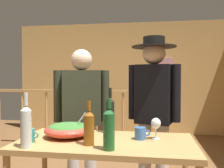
{
  "coord_description": "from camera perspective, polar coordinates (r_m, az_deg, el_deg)",
  "views": [
    {
      "loc": [
        0.67,
        -2.51,
        1.31
      ],
      "look_at": [
        0.32,
        -0.31,
        1.24
      ],
      "focal_mm": 39.65,
      "sensor_mm": 36.0,
      "label": 1
    }
  ],
  "objects": [
    {
      "name": "framed_picture",
      "position": [
        5.71,
        11.69,
        3.74
      ],
      "size": [
        0.44,
        0.03,
        0.44
      ],
      "primitive_type": "cube",
      "color": "#C58E9D"
    },
    {
      "name": "wine_bottle_green",
      "position": [
        1.7,
        -0.71,
        -10.19
      ],
      "size": [
        0.08,
        0.08,
        0.35
      ],
      "color": "#1E5628",
      "rests_on": "serving_table"
    },
    {
      "name": "stair_railing",
      "position": [
        4.53,
        -3.92,
        -6.2
      ],
      "size": [
        2.99,
        0.1,
        1.11
      ],
      "color": "#B2844C",
      "rests_on": "ground_plane"
    },
    {
      "name": "wine_bottle_dark",
      "position": [
        2.19,
        -0.43,
        -7.07
      ],
      "size": [
        0.07,
        0.07,
        0.4
      ],
      "color": "black",
      "rests_on": "serving_table"
    },
    {
      "name": "person_standing_left",
      "position": [
        2.65,
        -6.98,
        -6.26
      ],
      "size": [
        0.57,
        0.31,
        1.59
      ],
      "rotation": [
        0.0,
        0.0,
        3.4
      ],
      "color": "beige",
      "rests_on": "ground_plane"
    },
    {
      "name": "back_wall",
      "position": [
        5.8,
        2.42,
        1.44
      ],
      "size": [
        5.0,
        0.1,
        2.54
      ],
      "primitive_type": "cube",
      "color": "tan",
      "rests_on": "ground_plane"
    },
    {
      "name": "wine_bottle_clear",
      "position": [
        1.85,
        -19.22,
        -9.05
      ],
      "size": [
        0.08,
        0.08,
        0.39
      ],
      "color": "silver",
      "rests_on": "serving_table"
    },
    {
      "name": "mug_blue",
      "position": [
        2.01,
        6.56,
        -11.24
      ],
      "size": [
        0.12,
        0.09,
        0.1
      ],
      "color": "#3866B2",
      "rests_on": "serving_table"
    },
    {
      "name": "flat_screen_tv",
      "position": [
        5.58,
        -5.29,
        -3.59
      ],
      "size": [
        0.66,
        0.12,
        0.49
      ],
      "color": "black",
      "rests_on": "tv_console"
    },
    {
      "name": "serving_table",
      "position": [
        2.0,
        -1.5,
        -15.33
      ],
      "size": [
        1.37,
        0.7,
        0.81
      ],
      "color": "#B2844C",
      "rests_on": "ground_plane"
    },
    {
      "name": "tv_console",
      "position": [
        5.68,
        -5.19,
        -8.95
      ],
      "size": [
        0.9,
        0.4,
        0.5
      ],
      "primitive_type": "cube",
      "color": "#38281E",
      "rests_on": "ground_plane"
    },
    {
      "name": "wine_bottle_amber",
      "position": [
        1.83,
        -5.35,
        -9.84
      ],
      "size": [
        0.08,
        0.08,
        0.32
      ],
      "color": "brown",
      "rests_on": "serving_table"
    },
    {
      "name": "mug_teal",
      "position": [
        2.01,
        -18.59,
        -11.18
      ],
      "size": [
        0.12,
        0.09,
        0.1
      ],
      "color": "teal",
      "rests_on": "serving_table"
    },
    {
      "name": "person_standing_right",
      "position": [
        2.54,
        9.58,
        -4.83
      ],
      "size": [
        0.52,
        0.45,
        1.7
      ],
      "rotation": [
        0.0,
        0.0,
        2.88
      ],
      "color": "beige",
      "rests_on": "ground_plane"
    },
    {
      "name": "salad_bowl",
      "position": [
        2.11,
        -10.05,
        -10.22
      ],
      "size": [
        0.39,
        0.39,
        0.2
      ],
      "color": "#CC3D2D",
      "rests_on": "serving_table"
    },
    {
      "name": "wine_glass",
      "position": [
        2.02,
        10.09,
        -9.12
      ],
      "size": [
        0.08,
        0.08,
        0.17
      ],
      "color": "silver",
      "rests_on": "serving_table"
    }
  ]
}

